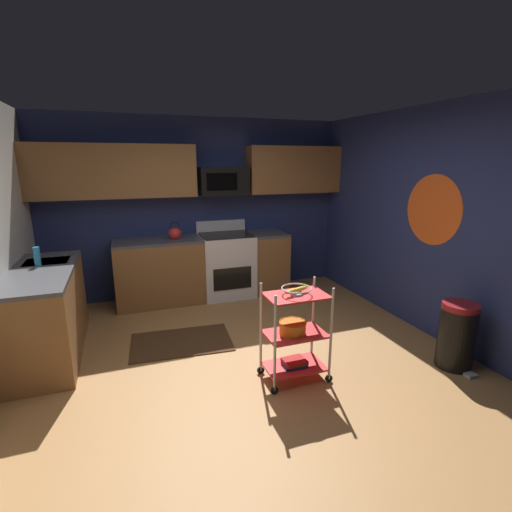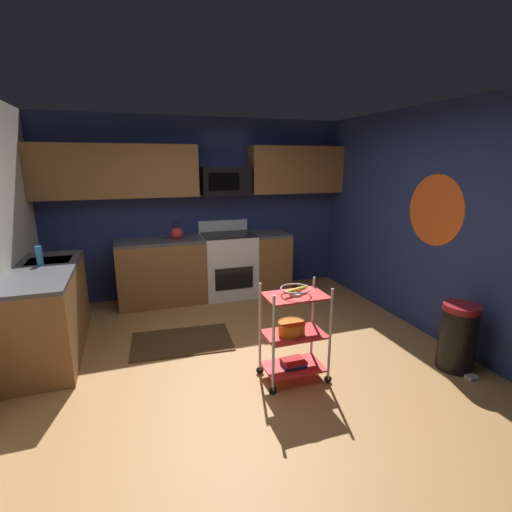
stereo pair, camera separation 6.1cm
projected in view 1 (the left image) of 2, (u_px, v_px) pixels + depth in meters
The scene contains 16 objects.
floor at pixel (251, 369), 3.70m from camera, with size 4.40×4.80×0.04m, color #A87542.
wall_back at pixel (198, 208), 5.59m from camera, with size 4.52×0.06×2.60m, color navy.
wall_right at pixel (442, 225), 4.10m from camera, with size 0.06×4.80×2.60m, color navy.
wall_flower_decal at pixel (433, 210), 4.17m from camera, with size 0.79×0.79×0.00m, color #E5591E.
counter_run at pixel (154, 281), 4.85m from camera, with size 3.45×2.22×0.92m.
oven_range at pixel (226, 264), 5.60m from camera, with size 0.76×0.65×1.10m.
upper_cabinets at pixel (194, 171), 5.25m from camera, with size 4.40×0.33×0.70m.
microwave at pixel (223, 181), 5.40m from camera, with size 0.70×0.39×0.40m.
rolling_cart at pixel (295, 334), 3.41m from camera, with size 0.61×0.37×0.91m.
fruit_bowl at pixel (296, 290), 3.30m from camera, with size 0.27×0.27×0.07m.
mixing_bowl_large at pixel (293, 327), 3.38m from camera, with size 0.25×0.25×0.11m.
book_stack at pixel (294, 362), 3.48m from camera, with size 0.22×0.18×0.06m.
kettle at pixel (175, 233), 5.23m from camera, with size 0.21×0.18×0.26m.
dish_soap_bottle at pixel (37, 256), 3.87m from camera, with size 0.06×0.06×0.20m, color #2D8CBF.
trash_can at pixel (457, 335), 3.64m from camera, with size 0.34×0.42×0.66m.
floor_rug at pixel (181, 342), 4.20m from camera, with size 1.10×0.70×0.01m, color #472D19.
Camera 1 is at (-1.07, -3.13, 1.98)m, focal length 26.21 mm.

